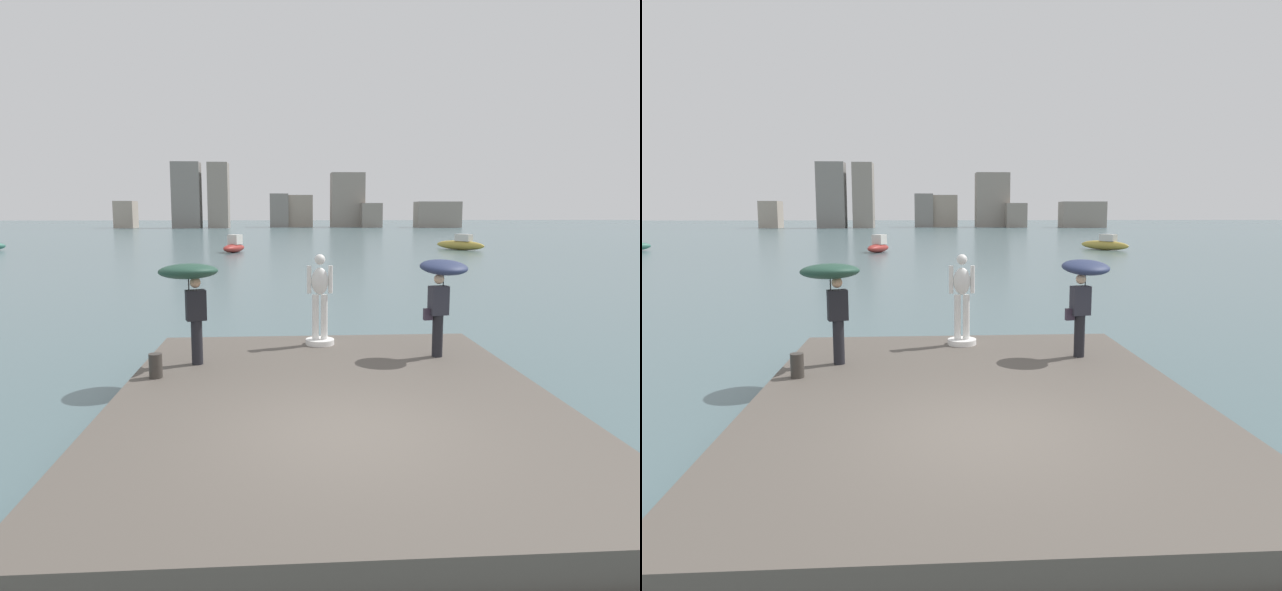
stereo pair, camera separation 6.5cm
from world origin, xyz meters
TOP-DOWN VIEW (x-y plane):
  - ground_plane at (0.00, 40.00)m, footprint 400.00×400.00m
  - pier at (0.00, 1.64)m, footprint 7.19×9.27m
  - statue_white_figure at (0.01, 5.33)m, footprint 0.65×0.65m
  - onlooker_left at (-2.62, 3.76)m, footprint 1.45×1.46m
  - onlooker_right at (2.44, 4.08)m, footprint 1.18×1.20m
  - mooring_bollard at (-3.14, 2.84)m, footprint 0.24×0.24m
  - boat_far at (15.37, 44.13)m, footprint 3.71×4.87m
  - boat_rightward at (-4.78, 42.21)m, footprint 2.29×3.41m
  - distant_skyline at (2.08, 123.11)m, footprint 74.89×12.18m

SIDE VIEW (x-z plane):
  - ground_plane at x=0.00m, z-range 0.00..0.00m
  - pier at x=0.00m, z-range 0.00..0.40m
  - boat_far at x=15.37m, z-range -0.19..1.23m
  - boat_rightward at x=-4.78m, z-range -0.22..1.27m
  - mooring_bollard at x=-3.14m, z-range 0.40..0.85m
  - statue_white_figure at x=0.01m, z-range 0.27..2.32m
  - onlooker_right at x=2.44m, z-range 0.95..3.01m
  - onlooker_left at x=-2.62m, z-range 1.04..3.06m
  - distant_skyline at x=2.08m, z-range -1.91..11.93m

